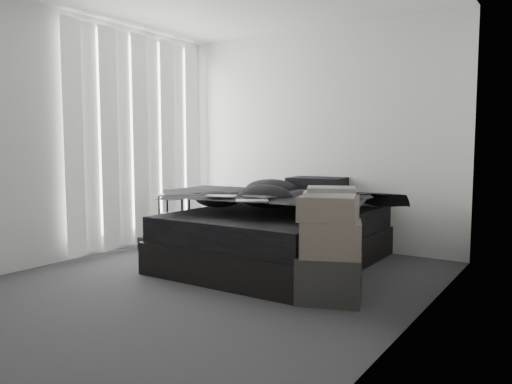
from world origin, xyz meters
The scene contains 23 objects.
floor centered at (0.00, 0.00, 0.00)m, with size 3.60×4.20×0.01m, color #37373A.
wall_back centered at (0.00, 2.10, 1.30)m, with size 3.60×0.01×2.60m, color silver.
wall_left centered at (-1.80, 0.00, 1.30)m, with size 0.01×4.20×2.60m, color silver.
wall_right centered at (1.80, 0.00, 1.30)m, with size 0.01×4.20×2.60m, color silver.
window_left centered at (-1.78, 0.90, 1.35)m, with size 0.02×2.00×2.30m, color white.
curtain_left centered at (-1.73, 0.90, 1.28)m, with size 0.06×2.12×2.48m, color white.
bed centered at (0.13, 1.02, 0.15)m, with size 1.71×2.26×0.31m, color black.
mattress centered at (0.13, 1.02, 0.43)m, with size 1.64×2.19×0.24m, color black.
duvet centered at (0.13, 0.97, 0.68)m, with size 1.67×1.93×0.26m, color black.
pillow_lower centered at (0.08, 1.90, 0.62)m, with size 0.68×0.46×0.15m, color black.
pillow_upper centered at (0.15, 1.87, 0.77)m, with size 0.64×0.44×0.14m, color black.
laptop centered at (0.54, 1.07, 0.83)m, with size 0.36×0.23×0.03m, color silver.
comic_a centered at (-0.15, 0.42, 0.82)m, with size 0.28×0.19×0.01m, color black.
comic_b centered at (0.18, 0.58, 0.82)m, with size 0.28×0.19×0.01m, color black.
comic_c centered at (0.32, 0.25, 0.83)m, with size 0.28×0.19×0.01m, color black.
side_stand centered at (-1.16, 0.87, 0.33)m, with size 0.35×0.35×0.65m, color black.
papers centered at (-1.15, 0.86, 0.66)m, with size 0.25×0.19×0.01m, color white.
floor_books centered at (-1.53, 0.81, 0.08)m, with size 0.15×0.22×0.15m, color black.
box_lower centered at (1.12, 0.13, 0.18)m, with size 0.49×0.38×0.36m, color #242424.
box_mid centered at (1.13, 0.12, 0.50)m, with size 0.46×0.36×0.28m, color #62564D.
box_upper centered at (1.11, 0.13, 0.73)m, with size 0.44×0.35×0.19m, color #62564D.
art_book_white centered at (1.12, 0.13, 0.85)m, with size 0.37×0.30×0.04m, color silver.
art_book_snake centered at (1.13, 0.12, 0.88)m, with size 0.36×0.29×0.03m, color silver.
Camera 1 is at (2.72, -3.36, 1.22)m, focal length 35.00 mm.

